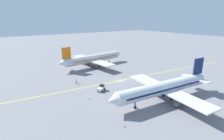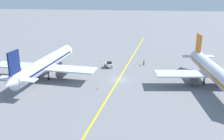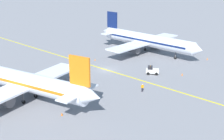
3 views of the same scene
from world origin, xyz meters
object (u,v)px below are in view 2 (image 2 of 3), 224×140
at_px(baggage_tug_white, 109,65).
at_px(traffic_cone_near_nose, 101,61).
at_px(traffic_cone_mid_apron, 205,72).
at_px(traffic_cone_far_edge, 54,59).
at_px(traffic_cone_by_wingtip, 98,88).
at_px(airplane_at_gate, 214,72).
at_px(ground_crew_worker, 144,62).
at_px(airplane_adjacent_stand, 45,64).

xyz_separation_m(baggage_tug_white, traffic_cone_near_nose, (3.40, -6.13, -0.63)).
xyz_separation_m(traffic_cone_mid_apron, traffic_cone_far_edge, (47.27, -7.62, 0.00)).
relative_size(baggage_tug_white, traffic_cone_by_wingtip, 6.09).
distance_m(airplane_at_gate, ground_crew_worker, 23.62).
bearing_deg(traffic_cone_far_edge, ground_crew_worker, 175.75).
relative_size(traffic_cone_near_nose, traffic_cone_far_edge, 1.00).
bearing_deg(traffic_cone_by_wingtip, traffic_cone_near_nose, -82.37).
bearing_deg(airplane_adjacent_stand, traffic_cone_far_edge, -77.96).
height_order(airplane_at_gate, traffic_cone_by_wingtip, airplane_at_gate).
xyz_separation_m(airplane_adjacent_stand, traffic_cone_far_edge, (3.68, -17.24, -3.43)).
bearing_deg(ground_crew_worker, airplane_adjacent_stand, 29.82).
bearing_deg(traffic_cone_by_wingtip, airplane_adjacent_stand, -23.26).
relative_size(airplane_at_gate, traffic_cone_near_nose, 64.62).
height_order(ground_crew_worker, traffic_cone_mid_apron, ground_crew_worker).
height_order(baggage_tug_white, traffic_cone_mid_apron, baggage_tug_white).
height_order(airplane_adjacent_stand, traffic_cone_mid_apron, airplane_adjacent_stand).
relative_size(airplane_at_gate, ground_crew_worker, 21.15).
relative_size(ground_crew_worker, traffic_cone_by_wingtip, 3.05).
relative_size(airplane_at_gate, traffic_cone_mid_apron, 64.62).
distance_m(baggage_tug_white, ground_crew_worker, 11.27).
bearing_deg(airplane_adjacent_stand, ground_crew_worker, -150.18).
bearing_deg(baggage_tug_white, airplane_at_gate, 155.87).
xyz_separation_m(ground_crew_worker, traffic_cone_mid_apron, (-17.38, 5.40, -0.63)).
relative_size(airplane_adjacent_stand, ground_crew_worker, 21.16).
bearing_deg(airplane_adjacent_stand, airplane_at_gate, 178.41).
relative_size(airplane_adjacent_stand, traffic_cone_near_nose, 64.63).
bearing_deg(traffic_cone_by_wingtip, baggage_tug_white, -90.66).
distance_m(ground_crew_worker, traffic_cone_mid_apron, 18.21).
bearing_deg(traffic_cone_near_nose, baggage_tug_white, 119.01).
xyz_separation_m(airplane_adjacent_stand, baggage_tug_white, (-15.63, -11.13, -2.81)).
distance_m(airplane_adjacent_stand, traffic_cone_by_wingtip, 17.14).
height_order(airplane_at_gate, traffic_cone_mid_apron, airplane_at_gate).
bearing_deg(ground_crew_worker, airplane_at_gate, 136.25).
height_order(ground_crew_worker, traffic_cone_near_nose, ground_crew_worker).
bearing_deg(airplane_at_gate, traffic_cone_far_edge, -21.49).
bearing_deg(baggage_tug_white, ground_crew_worker, -159.80).
bearing_deg(traffic_cone_mid_apron, traffic_cone_near_nose, -13.70).
distance_m(airplane_adjacent_stand, baggage_tug_white, 19.39).
xyz_separation_m(baggage_tug_white, ground_crew_worker, (-10.58, -3.89, 0.01)).
distance_m(baggage_tug_white, traffic_cone_near_nose, 7.04).
relative_size(traffic_cone_near_nose, traffic_cone_by_wingtip, 1.00).
relative_size(baggage_tug_white, traffic_cone_far_edge, 6.09).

